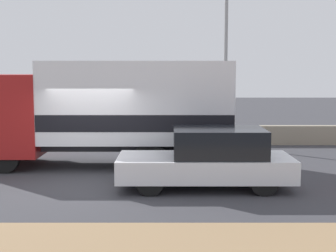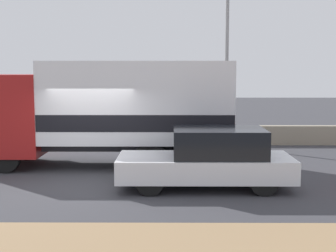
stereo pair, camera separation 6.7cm
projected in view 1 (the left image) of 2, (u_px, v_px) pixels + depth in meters
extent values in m
plane|color=#38383D|center=(85.00, 183.00, 12.63)|extent=(80.00, 80.00, 0.00)
cube|color=gray|center=(113.00, 135.00, 19.10)|extent=(60.00, 0.35, 0.78)
cylinder|color=gray|center=(226.00, 59.00, 18.28)|extent=(0.14, 0.14, 6.95)
cube|color=maroon|center=(14.00, 114.00, 14.71)|extent=(1.97, 2.49, 2.47)
cube|color=#2D2D33|center=(138.00, 144.00, 14.82)|extent=(5.81, 1.34, 0.25)
cube|color=white|center=(138.00, 101.00, 14.66)|extent=(5.81, 2.44, 2.48)
cube|color=black|center=(138.00, 119.00, 14.73)|extent=(5.78, 2.46, 0.50)
cylinder|color=black|center=(4.00, 157.00, 13.81)|extent=(0.94, 0.28, 0.94)
cylinder|color=black|center=(26.00, 146.00, 15.89)|extent=(0.94, 0.28, 0.94)
cylinder|color=black|center=(190.00, 157.00, 13.80)|extent=(0.94, 0.28, 0.94)
cylinder|color=black|center=(187.00, 146.00, 15.89)|extent=(0.94, 0.28, 0.94)
cylinder|color=black|center=(150.00, 157.00, 13.80)|extent=(0.94, 0.28, 0.94)
cylinder|color=black|center=(153.00, 146.00, 15.89)|extent=(0.94, 0.28, 0.94)
cube|color=silver|center=(205.00, 167.00, 12.04)|extent=(4.46, 1.80, 0.57)
cube|color=black|center=(219.00, 142.00, 11.96)|extent=(2.32, 1.65, 0.72)
cylinder|color=black|center=(150.00, 182.00, 11.29)|extent=(0.69, 0.20, 0.69)
cylinder|color=black|center=(152.00, 168.00, 12.84)|extent=(0.69, 0.20, 0.69)
cylinder|color=black|center=(265.00, 182.00, 11.29)|extent=(0.69, 0.20, 0.69)
cylinder|color=black|center=(253.00, 168.00, 12.84)|extent=(0.69, 0.20, 0.69)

